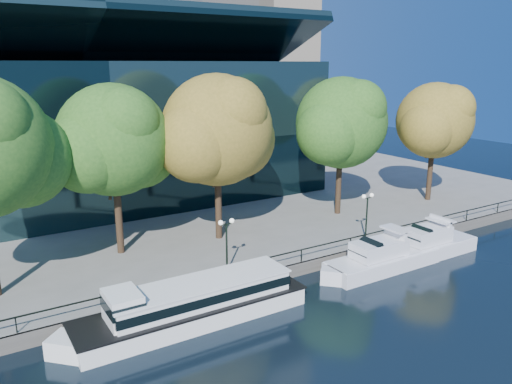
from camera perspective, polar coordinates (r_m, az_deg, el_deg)
ground at (r=34.29m, az=1.61°, el=-12.92°), size 160.00×160.00×0.00m
promenade at (r=65.82m, az=-16.03°, el=0.48°), size 90.00×67.08×1.00m
railing at (r=35.97m, az=-1.24°, el=-8.15°), size 88.20×0.08×0.99m
convention_building at (r=59.05m, az=-19.07°, el=6.62°), size 50.00×24.57×21.43m
tour_boat at (r=32.00m, az=-7.79°, el=-12.52°), size 16.32×3.64×3.10m
cruiser_near at (r=40.47m, az=13.87°, el=-7.38°), size 11.10×2.86×3.21m
cruiser_far at (r=44.46m, az=18.94°, el=-5.71°), size 9.95×2.76×3.25m
tree_2 at (r=39.71m, az=-15.72°, el=5.48°), size 10.75×8.82×13.42m
tree_3 at (r=41.78m, az=-4.21°, el=6.80°), size 11.62×9.53×14.07m
tree_4 at (r=49.75m, az=9.91°, el=7.57°), size 11.11×9.11×13.62m
tree_5 at (r=57.66m, az=19.87°, el=7.52°), size 10.19×8.35×12.89m
lamp_1 at (r=35.90m, az=-3.39°, el=-4.73°), size 1.26×0.36×4.03m
lamp_2 at (r=43.75m, az=12.60°, el=-1.52°), size 1.26×0.36×4.03m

